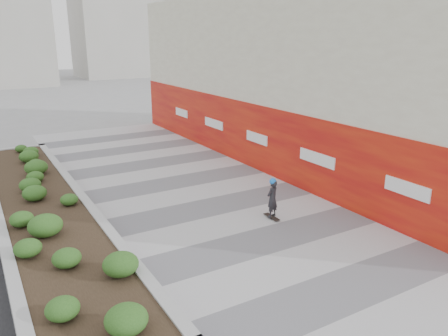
# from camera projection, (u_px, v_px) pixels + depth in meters

# --- Properties ---
(ground) EXTENTS (160.00, 160.00, 0.00)m
(ground) POSITION_uv_depth(u_px,v_px,m) (304.00, 266.00, 11.73)
(ground) COLOR gray
(ground) RESTS_ON ground
(walkway) EXTENTS (8.00, 36.00, 0.01)m
(walkway) POSITION_uv_depth(u_px,v_px,m) (243.00, 226.00, 14.20)
(walkway) COLOR #A8A8AD
(walkway) RESTS_ON ground
(building) EXTENTS (6.04, 24.08, 8.00)m
(building) POSITION_uv_depth(u_px,v_px,m) (298.00, 78.00, 21.37)
(building) COLOR beige
(building) RESTS_ON ground
(planter) EXTENTS (3.00, 18.00, 0.90)m
(planter) POSITION_uv_depth(u_px,v_px,m) (42.00, 207.00, 14.71)
(planter) COLOR #9E9EA0
(planter) RESTS_ON ground
(manhole_cover) EXTENTS (0.44, 0.44, 0.01)m
(manhole_cover) POSITION_uv_depth(u_px,v_px,m) (256.00, 223.00, 14.44)
(manhole_cover) COLOR #595654
(manhole_cover) RESTS_ON ground
(skateboarder) EXTENTS (0.54, 0.73, 1.44)m
(skateboarder) POSITION_uv_depth(u_px,v_px,m) (272.00, 198.00, 14.58)
(skateboarder) COLOR beige
(skateboarder) RESTS_ON ground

